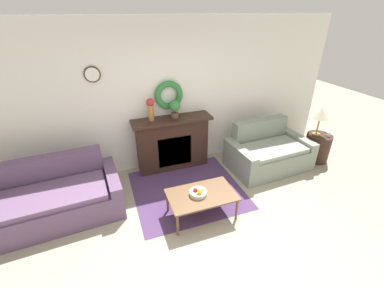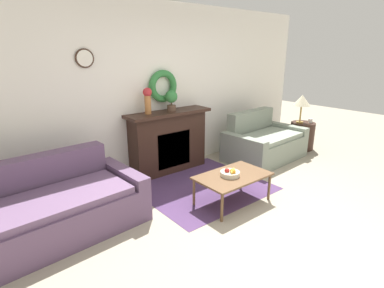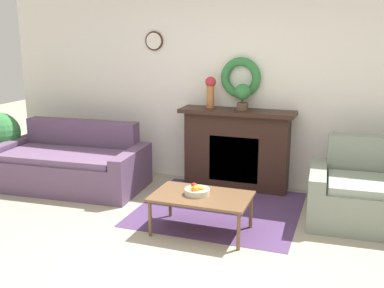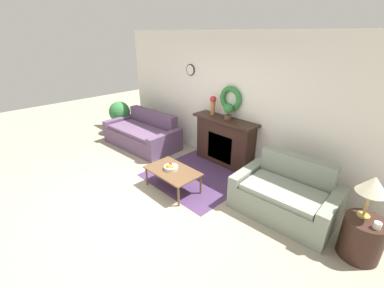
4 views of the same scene
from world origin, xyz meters
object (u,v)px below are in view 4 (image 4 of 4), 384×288
(fireplace, at_px, (224,141))
(potted_plant_on_mantel, at_px, (228,110))
(loveseat_right, at_px, (285,195))
(mug, at_px, (377,226))
(coffee_table, at_px, (173,172))
(side_table_by_loveseat, at_px, (362,238))
(couch_left, at_px, (143,134))
(table_lamp, at_px, (373,186))
(potted_plant_floor_by_couch, at_px, (120,113))
(vase_on_mantel_left, at_px, (213,104))
(fruit_bowl, at_px, (171,167))

(fireplace, relative_size, potted_plant_on_mantel, 4.41)
(loveseat_right, height_order, mug, loveseat_right)
(fireplace, bearing_deg, loveseat_right, -19.47)
(coffee_table, relative_size, side_table_by_loveseat, 1.76)
(couch_left, bearing_deg, fireplace, 14.80)
(fireplace, bearing_deg, coffee_table, -89.55)
(loveseat_right, height_order, side_table_by_loveseat, loveseat_right)
(table_lamp, xyz_separation_m, potted_plant_floor_by_couch, (-6.01, 0.06, -0.43))
(loveseat_right, relative_size, vase_on_mantel_left, 3.86)
(mug, bearing_deg, fruit_bowl, -168.07)
(mug, bearing_deg, side_table_by_loveseat, 142.13)
(table_lamp, height_order, mug, table_lamp)
(coffee_table, xyz_separation_m, vase_on_mantel_left, (-0.37, 1.47, 0.90))
(loveseat_right, distance_m, mug, 1.26)
(couch_left, xyz_separation_m, side_table_by_loveseat, (4.89, -0.06, -0.01))
(fireplace, relative_size, fruit_bowl, 5.74)
(table_lamp, bearing_deg, fireplace, 165.86)
(coffee_table, bearing_deg, fruit_bowl, 179.13)
(fireplace, distance_m, potted_plant_floor_by_couch, 3.30)
(vase_on_mantel_left, bearing_deg, couch_left, -157.65)
(mug, relative_size, vase_on_mantel_left, 0.21)
(couch_left, height_order, potted_plant_on_mantel, potted_plant_on_mantel)
(fireplace, height_order, couch_left, fireplace)
(side_table_by_loveseat, xyz_separation_m, mug, (0.11, -0.09, 0.32))
(vase_on_mantel_left, height_order, potted_plant_floor_by_couch, vase_on_mantel_left)
(couch_left, distance_m, loveseat_right, 3.79)
(fireplace, bearing_deg, couch_left, -161.43)
(coffee_table, distance_m, fruit_bowl, 0.09)
(mug, bearing_deg, fireplace, 164.21)
(potted_plant_on_mantel, bearing_deg, mug, -15.85)
(couch_left, bearing_deg, coffee_table, -24.28)
(side_table_by_loveseat, distance_m, mug, 0.35)
(couch_left, height_order, table_lamp, table_lamp)
(loveseat_right, xyz_separation_m, coffee_table, (-1.72, -0.85, 0.06))
(table_lamp, distance_m, potted_plant_floor_by_couch, 6.02)
(coffee_table, bearing_deg, table_lamp, 15.47)
(fruit_bowl, distance_m, potted_plant_on_mantel, 1.65)
(fireplace, distance_m, vase_on_mantel_left, 0.83)
(coffee_table, distance_m, potted_plant_on_mantel, 1.69)
(potted_plant_on_mantel, bearing_deg, fireplace, 167.06)
(mug, bearing_deg, vase_on_mantel_left, 165.78)
(side_table_by_loveseat, relative_size, table_lamp, 0.98)
(coffee_table, bearing_deg, loveseat_right, 26.22)
(loveseat_right, relative_size, potted_plant_on_mantel, 4.69)
(potted_plant_floor_by_couch, bearing_deg, coffee_table, -14.31)
(potted_plant_on_mantel, bearing_deg, vase_on_mantel_left, 177.31)
(fireplace, xyz_separation_m, couch_left, (-2.05, -0.69, -0.23))
(coffee_table, bearing_deg, vase_on_mantel_left, 104.29)
(loveseat_right, relative_size, mug, 18.36)
(couch_left, bearing_deg, side_table_by_loveseat, -4.44)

